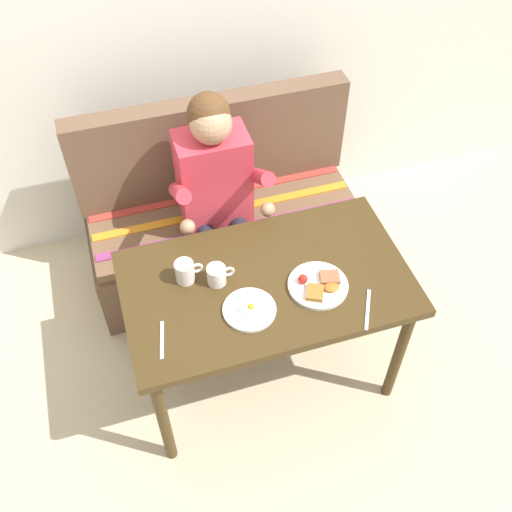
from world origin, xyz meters
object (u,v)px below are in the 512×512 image
object	(u,v)px
plate_eggs	(249,309)
coffee_mug_second	(217,275)
fork	(162,340)
couch	(223,222)
plate_breakfast	(319,285)
person	(218,189)
coffee_mug	(185,271)
knife	(368,309)
table	(266,292)

from	to	relation	value
plate_eggs	coffee_mug_second	size ratio (longest dim) A/B	1.82
fork	plate_eggs	bearing A→B (deg)	16.93
couch	coffee_mug_second	size ratio (longest dim) A/B	12.20
plate_breakfast	person	bearing A→B (deg)	109.93
coffee_mug	fork	distance (m)	0.31
couch	coffee_mug	xyz separation A→B (m)	(-0.32, -0.66, 0.45)
fork	knife	bearing A→B (deg)	4.47
coffee_mug	fork	bearing A→B (deg)	-120.25
couch	fork	bearing A→B (deg)	-117.07
table	fork	xyz separation A→B (m)	(-0.47, -0.16, 0.08)
plate_eggs	fork	bearing A→B (deg)	-174.59
plate_eggs	coffee_mug	size ratio (longest dim) A/B	1.82
table	plate_eggs	distance (m)	0.19
plate_breakfast	coffee_mug_second	xyz separation A→B (m)	(-0.39, 0.15, 0.03)
couch	plate_eggs	world-z (taller)	couch
table	knife	bearing A→B (deg)	-37.78
plate_eggs	coffee_mug_second	xyz separation A→B (m)	(-0.08, 0.18, 0.04)
couch	knife	world-z (taller)	couch
coffee_mug_second	table	bearing A→B (deg)	-15.32
plate_eggs	knife	bearing A→B (deg)	-16.58
plate_breakfast	fork	size ratio (longest dim) A/B	1.47
coffee_mug	knife	distance (m)	0.75
coffee_mug_second	fork	xyz separation A→B (m)	(-0.28, -0.22, -0.04)
plate_eggs	fork	distance (m)	0.36
table	plate_eggs	xyz separation A→B (m)	(-0.11, -0.13, 0.09)
couch	plate_breakfast	xyz separation A→B (m)	(0.19, -0.86, 0.41)
plate_eggs	knife	world-z (taller)	plate_eggs
knife	person	bearing A→B (deg)	142.50
couch	plate_breakfast	distance (m)	0.98
plate_eggs	fork	xyz separation A→B (m)	(-0.36, -0.03, -0.01)
couch	coffee_mug	distance (m)	0.86
plate_breakfast	coffee_mug	distance (m)	0.55
table	knife	world-z (taller)	knife
coffee_mug	fork	xyz separation A→B (m)	(-0.16, -0.27, -0.05)
person	table	bearing A→B (deg)	-84.56
person	fork	size ratio (longest dim) A/B	7.13
fork	table	bearing A→B (deg)	30.45
person	plate_eggs	world-z (taller)	person
person	couch	bearing A→B (deg)	72.20
coffee_mug_second	knife	distance (m)	0.62
plate_eggs	table	bearing A→B (deg)	48.62
plate_breakfast	plate_eggs	world-z (taller)	plate_breakfast
table	knife	xyz separation A→B (m)	(0.34, -0.26, 0.08)
plate_breakfast	coffee_mug	world-z (taller)	coffee_mug
table	plate_eggs	size ratio (longest dim) A/B	5.58
table	coffee_mug	distance (m)	0.36
person	fork	xyz separation A→B (m)	(-0.42, -0.75, -0.01)
couch	coffee_mug_second	distance (m)	0.86
person	coffee_mug	distance (m)	0.55
person	coffee_mug	xyz separation A→B (m)	(-0.26, -0.49, 0.04)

